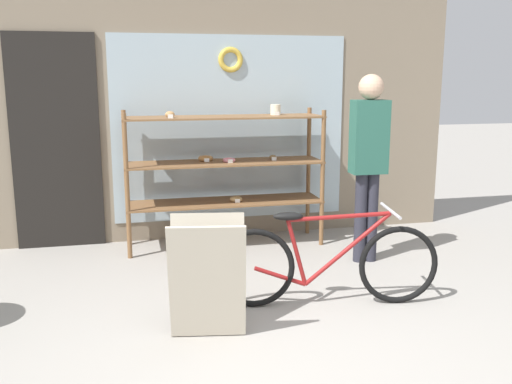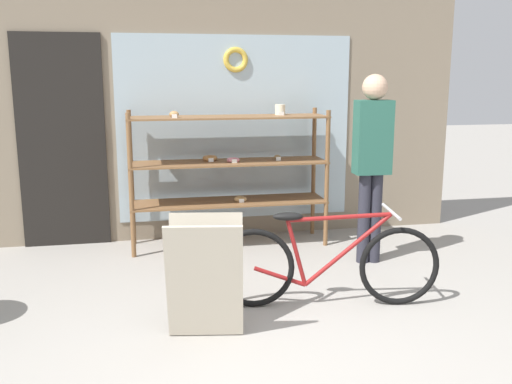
{
  "view_description": "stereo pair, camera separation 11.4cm",
  "coord_description": "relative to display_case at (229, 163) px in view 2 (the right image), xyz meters",
  "views": [
    {
      "loc": [
        -0.9,
        -2.95,
        1.7
      ],
      "look_at": [
        0.03,
        1.03,
        0.86
      ],
      "focal_mm": 40.0,
      "sensor_mm": 36.0,
      "label": 1
    },
    {
      "loc": [
        -0.79,
        -2.98,
        1.7
      ],
      "look_at": [
        0.03,
        1.03,
        0.86
      ],
      "focal_mm": 40.0,
      "sensor_mm": 36.0,
      "label": 2
    }
  ],
  "objects": [
    {
      "name": "ground_plane",
      "position": [
        -0.07,
        -2.56,
        -0.84
      ],
      "size": [
        30.0,
        30.0,
        0.0
      ],
      "primitive_type": "plane",
      "color": "gray"
    },
    {
      "name": "sandwich_board",
      "position": [
        -0.48,
        -2.02,
        -0.44
      ],
      "size": [
        0.55,
        0.46,
        0.79
      ],
      "rotation": [
        0.0,
        0.0,
        -0.17
      ],
      "color": "#B2A893",
      "rests_on": "ground_plane"
    },
    {
      "name": "pedestrian",
      "position": [
        1.17,
        -0.8,
        0.17
      ],
      "size": [
        0.33,
        0.22,
        1.71
      ],
      "rotation": [
        0.0,
        0.0,
        -0.04
      ],
      "color": "#282833",
      "rests_on": "ground_plane"
    },
    {
      "name": "storefront_facade",
      "position": [
        -0.12,
        0.38,
        0.64
      ],
      "size": [
        5.23,
        0.13,
        3.04
      ],
      "color": "gray",
      "rests_on": "ground_plane"
    },
    {
      "name": "display_case",
      "position": [
        0.0,
        0.0,
        0.0
      ],
      "size": [
        1.95,
        0.49,
        1.41
      ],
      "color": "brown",
      "rests_on": "ground_plane"
    },
    {
      "name": "bicycle",
      "position": [
        0.45,
        -1.7,
        -0.51
      ],
      "size": [
        1.67,
        0.46,
        0.73
      ],
      "rotation": [
        0.0,
        0.0,
        -0.16
      ],
      "color": "black",
      "rests_on": "ground_plane"
    }
  ]
}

